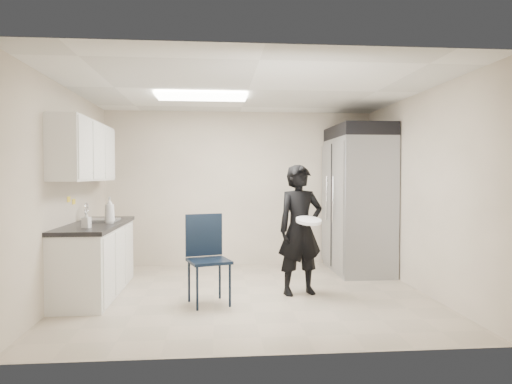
{
  "coord_description": "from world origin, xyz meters",
  "views": [
    {
      "loc": [
        -0.41,
        -5.76,
        1.51
      ],
      "look_at": [
        0.11,
        0.2,
        1.3
      ],
      "focal_mm": 32.0,
      "sensor_mm": 36.0,
      "label": 1
    }
  ],
  "objects": [
    {
      "name": "lower_counter",
      "position": [
        -1.95,
        0.2,
        0.43
      ],
      "size": [
        0.6,
        1.9,
        0.86
      ],
      "primitive_type": "cube",
      "color": "silver",
      "rests_on": "floor"
    },
    {
      "name": "upper_cabinets",
      "position": [
        -2.08,
        0.2,
        1.83
      ],
      "size": [
        0.35,
        1.8,
        0.75
      ],
      "primitive_type": "cube",
      "color": "silver",
      "rests_on": "left_wall"
    },
    {
      "name": "back_wall",
      "position": [
        0.0,
        2.0,
        1.3
      ],
      "size": [
        4.5,
        0.0,
        4.5
      ],
      "primitive_type": "plane",
      "rotation": [
        1.57,
        0.0,
        0.0
      ],
      "color": "beige",
      "rests_on": "floor"
    },
    {
      "name": "floor",
      "position": [
        0.0,
        0.0,
        0.0
      ],
      "size": [
        4.5,
        4.5,
        0.0
      ],
      "primitive_type": "plane",
      "color": "tan",
      "rests_on": "ground"
    },
    {
      "name": "ceiling",
      "position": [
        0.0,
        0.0,
        2.6
      ],
      "size": [
        4.5,
        4.5,
        0.0
      ],
      "primitive_type": "plane",
      "rotation": [
        3.14,
        0.0,
        0.0
      ],
      "color": "silver",
      "rests_on": "back_wall"
    },
    {
      "name": "towel_dispenser",
      "position": [
        -2.14,
        1.35,
        1.62
      ],
      "size": [
        0.22,
        0.3,
        0.35
      ],
      "primitive_type": "cube",
      "color": "black",
      "rests_on": "left_wall"
    },
    {
      "name": "commercial_fridge",
      "position": [
        1.83,
        1.27,
        1.05
      ],
      "size": [
        0.8,
        1.35,
        2.1
      ],
      "primitive_type": "cube",
      "color": "gray",
      "rests_on": "floor"
    },
    {
      "name": "soap_bottle_b",
      "position": [
        -1.91,
        -0.35,
        1.0
      ],
      "size": [
        0.1,
        0.1,
        0.19
      ],
      "primitive_type": "imported",
      "rotation": [
        0.0,
        0.0,
        -0.25
      ],
      "color": "#A6A4B0",
      "rests_on": "countertop"
    },
    {
      "name": "notice_sticker_left",
      "position": [
        -2.24,
        0.1,
        1.22
      ],
      "size": [
        0.0,
        0.12,
        0.07
      ],
      "primitive_type": "cube",
      "color": "yellow",
      "rests_on": "left_wall"
    },
    {
      "name": "fridge_compressor",
      "position": [
        1.83,
        1.27,
        2.2
      ],
      "size": [
        0.8,
        1.35,
        0.2
      ],
      "primitive_type": "cube",
      "color": "black",
      "rests_on": "commercial_fridge"
    },
    {
      "name": "countertop",
      "position": [
        -1.95,
        0.2,
        0.89
      ],
      "size": [
        0.64,
        1.95,
        0.05
      ],
      "primitive_type": "cube",
      "color": "black",
      "rests_on": "lower_counter"
    },
    {
      "name": "notice_sticker_right",
      "position": [
        -2.24,
        0.3,
        1.18
      ],
      "size": [
        0.0,
        0.12,
        0.07
      ],
      "primitive_type": "cube",
      "color": "yellow",
      "rests_on": "left_wall"
    },
    {
      "name": "sink",
      "position": [
        -1.93,
        0.45,
        0.87
      ],
      "size": [
        0.42,
        0.4,
        0.14
      ],
      "primitive_type": "cube",
      "color": "gray",
      "rests_on": "countertop"
    },
    {
      "name": "soap_bottle_a",
      "position": [
        -1.76,
        0.14,
        1.08
      ],
      "size": [
        0.17,
        0.17,
        0.34
      ],
      "primitive_type": "imported",
      "rotation": [
        0.0,
        0.0,
        0.34
      ],
      "color": "white",
      "rests_on": "countertop"
    },
    {
      "name": "left_wall",
      "position": [
        -2.25,
        0.0,
        1.3
      ],
      "size": [
        0.0,
        4.0,
        4.0
      ],
      "primitive_type": "plane",
      "rotation": [
        1.57,
        0.0,
        1.57
      ],
      "color": "beige",
      "rests_on": "floor"
    },
    {
      "name": "faucet",
      "position": [
        -2.13,
        0.45,
        1.02
      ],
      "size": [
        0.02,
        0.02,
        0.24
      ],
      "primitive_type": "cylinder",
      "color": "silver",
      "rests_on": "countertop"
    },
    {
      "name": "bucket_lid",
      "position": [
        0.72,
        -0.28,
        0.96
      ],
      "size": [
        0.38,
        0.38,
        0.04
      ],
      "primitive_type": "cylinder",
      "rotation": [
        0.0,
        0.0,
        0.24
      ],
      "color": "white",
      "rests_on": "man_tuxedo"
    },
    {
      "name": "man_tuxedo",
      "position": [
        0.66,
        -0.04,
        0.83
      ],
      "size": [
        0.69,
        0.54,
        1.65
      ],
      "primitive_type": "imported",
      "rotation": [
        0.0,
        0.0,
        0.24
      ],
      "color": "black",
      "rests_on": "floor"
    },
    {
      "name": "ceiling_panel",
      "position": [
        -0.6,
        0.4,
        2.57
      ],
      "size": [
        1.2,
        0.6,
        0.02
      ],
      "primitive_type": "cube",
      "color": "white",
      "rests_on": "ceiling"
    },
    {
      "name": "right_wall",
      "position": [
        2.25,
        0.0,
        1.3
      ],
      "size": [
        0.0,
        4.0,
        4.0
      ],
      "primitive_type": "plane",
      "rotation": [
        1.57,
        0.0,
        -1.57
      ],
      "color": "beige",
      "rests_on": "floor"
    },
    {
      "name": "folding_chair",
      "position": [
        -0.5,
        -0.41,
        0.51
      ],
      "size": [
        0.57,
        0.57,
        1.02
      ],
      "primitive_type": "cube",
      "rotation": [
        0.0,
        0.0,
        0.3
      ],
      "color": "black",
      "rests_on": "floor"
    }
  ]
}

